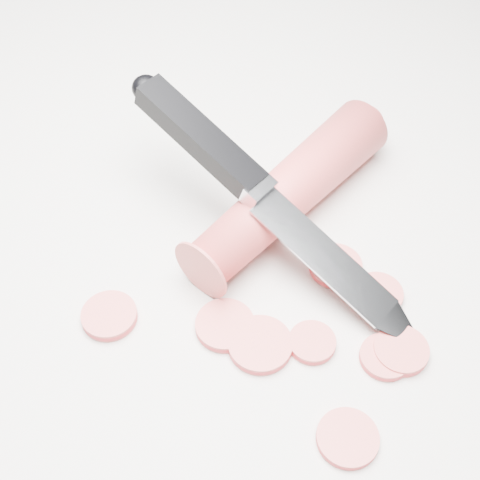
% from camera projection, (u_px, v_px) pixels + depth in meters
% --- Properties ---
extents(ground, '(2.40, 2.40, 0.00)m').
position_uv_depth(ground, '(269.00, 253.00, 0.47)').
color(ground, beige).
rests_on(ground, ground).
extents(carrot, '(0.11, 0.19, 0.04)m').
position_uv_depth(carrot, '(289.00, 191.00, 0.47)').
color(carrot, '#CC393A').
rests_on(carrot, ground).
extents(carrot_slice_0, '(0.04, 0.04, 0.01)m').
position_uv_depth(carrot_slice_0, '(109.00, 316.00, 0.43)').
color(carrot_slice_0, '#CC4C48').
rests_on(carrot_slice_0, ground).
extents(carrot_slice_1, '(0.04, 0.04, 0.01)m').
position_uv_depth(carrot_slice_1, '(225.00, 325.00, 0.43)').
color(carrot_slice_1, '#CC4C48').
rests_on(carrot_slice_1, ground).
extents(carrot_slice_2, '(0.04, 0.04, 0.01)m').
position_uv_depth(carrot_slice_2, '(336.00, 266.00, 0.46)').
color(carrot_slice_2, '#CC4C48').
rests_on(carrot_slice_2, ground).
extents(carrot_slice_3, '(0.04, 0.04, 0.01)m').
position_uv_depth(carrot_slice_3, '(348.00, 438.00, 0.38)').
color(carrot_slice_3, '#CC4C48').
rests_on(carrot_slice_3, ground).
extents(carrot_slice_4, '(0.03, 0.03, 0.01)m').
position_uv_depth(carrot_slice_4, '(401.00, 351.00, 0.41)').
color(carrot_slice_4, '#CC4C48').
rests_on(carrot_slice_4, ground).
extents(carrot_slice_5, '(0.04, 0.04, 0.01)m').
position_uv_depth(carrot_slice_5, '(260.00, 345.00, 0.42)').
color(carrot_slice_5, '#CC4C48').
rests_on(carrot_slice_5, ground).
extents(carrot_slice_6, '(0.03, 0.03, 0.01)m').
position_uv_depth(carrot_slice_6, '(312.00, 343.00, 0.42)').
color(carrot_slice_6, '#CC4C48').
rests_on(carrot_slice_6, ground).
extents(carrot_slice_7, '(0.03, 0.03, 0.01)m').
position_uv_depth(carrot_slice_7, '(378.00, 294.00, 0.44)').
color(carrot_slice_7, '#CC4C48').
rests_on(carrot_slice_7, ground).
extents(carrot_slice_8, '(0.03, 0.03, 0.01)m').
position_uv_depth(carrot_slice_8, '(385.00, 357.00, 0.41)').
color(carrot_slice_8, '#CC4C48').
rests_on(carrot_slice_8, ground).
extents(kitchen_knife, '(0.25, 0.12, 0.09)m').
position_uv_depth(kitchen_knife, '(275.00, 203.00, 0.44)').
color(kitchen_knife, '#B6B8BD').
rests_on(kitchen_knife, ground).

